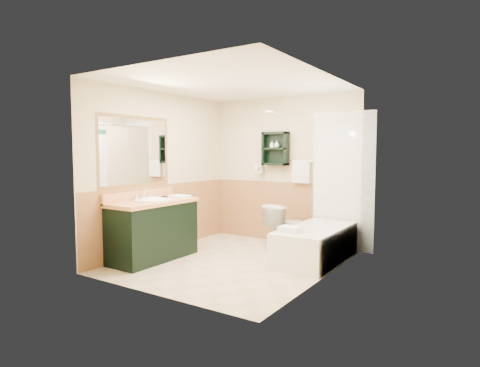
% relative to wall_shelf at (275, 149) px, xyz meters
% --- Properties ---
extents(floor, '(3.00, 3.00, 0.00)m').
position_rel_wall_shelf_xyz_m(floor, '(0.10, -1.41, -1.55)').
color(floor, '#CBB694').
rests_on(floor, ground).
extents(back_wall, '(2.60, 0.04, 2.40)m').
position_rel_wall_shelf_xyz_m(back_wall, '(0.10, 0.11, -0.35)').
color(back_wall, beige).
rests_on(back_wall, ground).
extents(left_wall, '(0.04, 3.00, 2.40)m').
position_rel_wall_shelf_xyz_m(left_wall, '(-1.22, -1.41, -0.35)').
color(left_wall, beige).
rests_on(left_wall, ground).
extents(right_wall, '(0.04, 3.00, 2.40)m').
position_rel_wall_shelf_xyz_m(right_wall, '(1.42, -1.41, -0.35)').
color(right_wall, beige).
rests_on(right_wall, ground).
extents(ceiling, '(2.60, 3.00, 0.04)m').
position_rel_wall_shelf_xyz_m(ceiling, '(0.10, -1.41, 0.87)').
color(ceiling, white).
rests_on(ceiling, back_wall).
extents(wainscot_left, '(2.98, 2.98, 1.00)m').
position_rel_wall_shelf_xyz_m(wainscot_left, '(-1.19, -1.41, -1.05)').
color(wainscot_left, tan).
rests_on(wainscot_left, left_wall).
extents(wainscot_back, '(2.58, 2.58, 1.00)m').
position_rel_wall_shelf_xyz_m(wainscot_back, '(0.10, 0.08, -1.05)').
color(wainscot_back, tan).
rests_on(wainscot_back, back_wall).
extents(mirror_frame, '(1.30, 1.30, 1.00)m').
position_rel_wall_shelf_xyz_m(mirror_frame, '(-1.17, -1.96, -0.05)').
color(mirror_frame, olive).
rests_on(mirror_frame, left_wall).
extents(mirror_glass, '(1.20, 1.20, 0.90)m').
position_rel_wall_shelf_xyz_m(mirror_glass, '(-1.17, -1.96, -0.05)').
color(mirror_glass, white).
rests_on(mirror_glass, left_wall).
extents(tile_right, '(1.50, 1.50, 2.10)m').
position_rel_wall_shelf_xyz_m(tile_right, '(1.38, -0.66, -0.50)').
color(tile_right, white).
rests_on(tile_right, right_wall).
extents(tile_back, '(0.95, 0.95, 2.10)m').
position_rel_wall_shelf_xyz_m(tile_back, '(1.13, 0.07, -0.50)').
color(tile_back, white).
rests_on(tile_back, back_wall).
extents(tile_accent, '(1.50, 1.50, 0.10)m').
position_rel_wall_shelf_xyz_m(tile_accent, '(1.37, -0.66, 0.35)').
color(tile_accent, '#15492F').
rests_on(tile_accent, right_wall).
extents(wall_shelf, '(0.45, 0.15, 0.55)m').
position_rel_wall_shelf_xyz_m(wall_shelf, '(0.00, 0.00, 0.00)').
color(wall_shelf, black).
rests_on(wall_shelf, back_wall).
extents(hair_dryer, '(0.10, 0.24, 0.18)m').
position_rel_wall_shelf_xyz_m(hair_dryer, '(-0.30, 0.02, -0.35)').
color(hair_dryer, silver).
rests_on(hair_dryer, back_wall).
extents(towel_bar, '(0.40, 0.06, 0.40)m').
position_rel_wall_shelf_xyz_m(towel_bar, '(0.45, 0.04, -0.20)').
color(towel_bar, white).
rests_on(towel_bar, back_wall).
extents(curtain_rod, '(0.03, 1.60, 0.03)m').
position_rel_wall_shelf_xyz_m(curtain_rod, '(0.63, -0.66, 0.45)').
color(curtain_rod, silver).
rests_on(curtain_rod, back_wall).
extents(shower_curtain, '(1.05, 1.05, 1.70)m').
position_rel_wall_shelf_xyz_m(shower_curtain, '(0.63, -0.48, -0.40)').
color(shower_curtain, beige).
rests_on(shower_curtain, curtain_rod).
extents(vanity, '(0.59, 1.30, 0.83)m').
position_rel_wall_shelf_xyz_m(vanity, '(-0.89, -1.90, -1.14)').
color(vanity, black).
rests_on(vanity, ground).
extents(bathtub, '(0.70, 1.50, 0.46)m').
position_rel_wall_shelf_xyz_m(bathtub, '(1.03, -0.73, -1.32)').
color(bathtub, white).
rests_on(bathtub, ground).
extents(toilet, '(0.57, 0.78, 0.68)m').
position_rel_wall_shelf_xyz_m(toilet, '(0.35, -0.30, -1.21)').
color(toilet, white).
rests_on(toilet, ground).
extents(counter_towel, '(0.28, 0.22, 0.04)m').
position_rel_wall_shelf_xyz_m(counter_towel, '(-0.79, -1.46, -0.70)').
color(counter_towel, white).
rests_on(counter_towel, vanity).
extents(vanity_book, '(0.16, 0.04, 0.22)m').
position_rel_wall_shelf_xyz_m(vanity_book, '(-1.06, -1.44, -0.62)').
color(vanity_book, black).
rests_on(vanity_book, vanity).
extents(tub_towel, '(0.26, 0.22, 0.07)m').
position_rel_wall_shelf_xyz_m(tub_towel, '(0.87, -1.21, -1.05)').
color(tub_towel, white).
rests_on(tub_towel, bathtub).
extents(soap_bottle_a, '(0.07, 0.12, 0.05)m').
position_rel_wall_shelf_xyz_m(soap_bottle_a, '(-0.06, -0.01, 0.04)').
color(soap_bottle_a, white).
rests_on(soap_bottle_a, wall_shelf).
extents(soap_bottle_b, '(0.09, 0.11, 0.09)m').
position_rel_wall_shelf_xyz_m(soap_bottle_b, '(0.03, -0.01, 0.06)').
color(soap_bottle_b, white).
rests_on(soap_bottle_b, wall_shelf).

